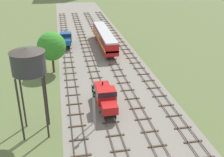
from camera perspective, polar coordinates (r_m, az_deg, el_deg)
The scene contains 13 objects.
ground_plane at distance 49.44m, azimuth -0.31°, elevation -0.91°, with size 480.00×480.00×0.00m, color #5B6B3D.
ballast_bed at distance 49.43m, azimuth -0.31°, elevation -0.91°, with size 17.69×176.00×0.01m, color gray.
track_far_left at distance 49.62m, azimuth -8.32°, elevation -0.91°, with size 2.40×126.00×0.29m.
track_left at distance 49.95m, azimuth -3.09°, elevation -0.50°, with size 2.40×126.00×0.29m.
track_centre_left at distance 50.69m, azimuth 2.02°, elevation -0.09°, with size 2.40×126.00×0.29m.
track_centre at distance 51.82m, azimuth 6.95°, elevation 0.31°, with size 2.40×126.00×0.29m.
shunter_loco_left_nearest at distance 40.74m, azimuth -1.29°, elevation -3.64°, with size 2.74×8.46×3.10m.
diesel_railcar_centre_left_near at distance 67.49m, azimuth -1.55°, elevation 8.48°, with size 2.96×20.50×3.80m.
shunter_loco_far_left_mid at distance 69.95m, azimuth -9.45°, elevation 8.23°, with size 2.74×8.46×3.10m.
water_tower at distance 33.53m, azimuth -16.79°, elevation 3.21°, with size 4.15×4.15×11.40m.
signal_post_near at distance 35.24m, azimuth -3.59°, elevation -5.48°, with size 0.28×0.47×5.76m.
signal_post_mid at distance 36.54m, azimuth -3.90°, elevation -4.34°, with size 0.28×0.47×5.74m.
lineside_tree_1 at distance 53.26m, azimuth -12.27°, elevation 6.45°, with size 5.36×5.36×7.91m.
Camera 1 is at (-8.12, 12.09, 21.22)m, focal length 44.64 mm.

